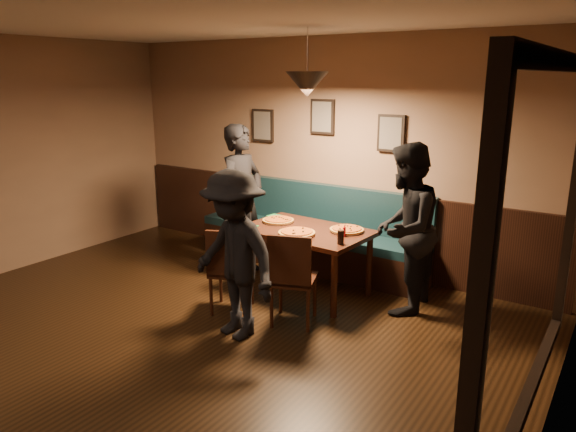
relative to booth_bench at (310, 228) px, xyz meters
The scene contains 26 objects.
floor 3.24m from the booth_bench, 90.00° to the right, with size 7.00×7.00×0.00m, color black.
ceiling 3.94m from the booth_bench, 90.00° to the right, with size 7.00×7.00×0.00m, color silver.
wall_back 0.95m from the booth_bench, 90.00° to the left, with size 6.00×6.00×0.00m, color #8C704F.
wall_right 4.48m from the booth_bench, 46.85° to the right, with size 7.00×7.00×0.00m, color #8C704F.
wainscot 0.27m from the booth_bench, 90.00° to the left, with size 5.88×0.06×1.00m, color black.
booth_bench is the anchor object (origin of this frame).
window_frame 4.13m from the booth_bench, 42.37° to the right, with size 0.06×2.56×1.86m, color black.
window_glass 4.11m from the booth_bench, 42.66° to the right, with size 2.40×2.40×0.00m, color black.
picture_left 1.52m from the booth_bench, 163.30° to the left, with size 0.32×0.04×0.42m, color black.
picture_center 1.38m from the booth_bench, 90.00° to the left, with size 0.32×0.04×0.42m, color black.
picture_right 1.52m from the booth_bench, 16.70° to the left, with size 0.32×0.04×0.42m, color black.
pendant_lamp 1.93m from the booth_bench, 61.93° to the right, with size 0.44×0.44×0.25m, color black.
dining_table 0.84m from the booth_bench, 61.93° to the right, with size 1.35×0.87×0.72m, color black.
chair_near_left 1.54m from the booth_bench, 89.65° to the right, with size 0.39×0.39×0.89m, color black, non-canonical shape.
chair_near_right 1.58m from the booth_bench, 64.33° to the right, with size 0.41×0.41×0.93m, color black, non-canonical shape.
diner_left 0.93m from the booth_bench, 133.93° to the right, with size 0.66×0.43×1.80m, color black.
diner_right 1.59m from the booth_bench, 21.36° to the right, with size 0.83×0.65×1.72m, color black.
diner_front 2.00m from the booth_bench, 78.87° to the right, with size 1.00×0.58×1.55m, color black.
pizza_a 0.70m from the booth_bench, 92.55° to the right, with size 0.36×0.36×0.04m, color #C15D24.
pizza_b 1.07m from the booth_bench, 66.42° to the right, with size 0.39×0.39×0.04m, color #BE8A23.
pizza_c 1.00m from the booth_bench, 35.13° to the right, with size 0.36×0.36×0.04m, color gold.
soda_glass 1.39m from the booth_bench, 46.00° to the right, with size 0.07×0.07×0.14m, color black.
tabasco_bottle 1.17m from the booth_bench, 40.63° to the right, with size 0.03×0.03×0.12m, color #A80517.
napkin_a 0.55m from the booth_bench, 115.07° to the right, with size 0.15×0.15×0.01m, color #217D3D.
napkin_b 1.03m from the booth_bench, 100.57° to the right, with size 0.16×0.16×0.01m, color #1E702F.
cutlery_set 1.16m from the booth_bench, 69.20° to the right, with size 0.02×0.18×0.00m, color #B9B9BE.
Camera 1 is at (3.29, -2.26, 2.33)m, focal length 33.35 mm.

